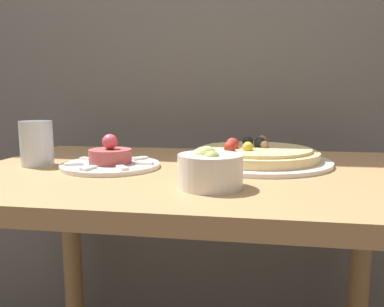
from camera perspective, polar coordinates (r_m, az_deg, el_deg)
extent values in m
cube|color=#AD7F51|center=(0.86, 0.30, -3.51)|extent=(1.03, 0.67, 0.03)
cylinder|color=#AD7F51|center=(1.37, -17.68, -16.62)|extent=(0.06, 0.06, 0.76)
cylinder|color=#AD7F51|center=(1.29, 23.96, -18.76)|extent=(0.06, 0.06, 0.76)
cylinder|color=silver|center=(0.94, 9.61, -1.19)|extent=(0.37, 0.37, 0.01)
cylinder|color=#E5C17F|center=(0.93, 9.63, -0.23)|extent=(0.31, 0.31, 0.02)
cylinder|color=#E0C684|center=(0.93, 9.65, 0.65)|extent=(0.27, 0.27, 0.01)
sphere|color=black|center=(0.95, 10.32, 1.57)|extent=(0.03, 0.03, 0.03)
sphere|color=black|center=(0.98, 8.50, 1.77)|extent=(0.03, 0.03, 0.03)
sphere|color=#997047|center=(0.94, 11.02, 1.26)|extent=(0.02, 0.02, 0.02)
sphere|color=#B22D23|center=(0.87, 5.75, 0.98)|extent=(0.03, 0.03, 0.03)
sphere|color=gold|center=(0.88, 8.51, 0.97)|extent=(0.03, 0.03, 0.03)
sphere|color=#997047|center=(1.04, 10.60, 2.04)|extent=(0.02, 0.02, 0.02)
sphere|color=#B22D23|center=(0.91, 6.17, 1.40)|extent=(0.03, 0.03, 0.03)
cylinder|color=silver|center=(0.89, -12.29, -1.79)|extent=(0.23, 0.23, 0.01)
cylinder|color=#A84747|center=(0.89, -12.33, -0.42)|extent=(0.10, 0.10, 0.03)
sphere|color=#DB4C5B|center=(0.88, -12.41, 1.77)|extent=(0.04, 0.04, 0.04)
cube|color=white|center=(0.86, -7.25, -1.45)|extent=(0.04, 0.02, 0.01)
cube|color=white|center=(0.93, -7.97, -0.72)|extent=(0.04, 0.04, 0.01)
cube|color=white|center=(0.97, -11.61, -0.46)|extent=(0.02, 0.04, 0.01)
cube|color=white|center=(0.95, -15.67, -0.78)|extent=(0.04, 0.03, 0.01)
cube|color=white|center=(0.89, -17.57, -1.51)|extent=(0.04, 0.03, 0.01)
cube|color=white|center=(0.82, -15.48, -2.17)|extent=(0.02, 0.04, 0.01)
cube|color=white|center=(0.81, -10.59, -2.15)|extent=(0.04, 0.04, 0.01)
cylinder|color=silver|center=(0.67, 2.79, -2.68)|extent=(0.12, 0.12, 0.06)
sphere|color=#A3B25B|center=(0.65, 3.02, -0.81)|extent=(0.03, 0.03, 0.03)
sphere|color=#B7BC70|center=(0.68, 2.32, -0.25)|extent=(0.03, 0.03, 0.03)
sphere|color=#B7BC70|center=(0.67, 1.67, -0.43)|extent=(0.03, 0.03, 0.03)
sphere|color=#8EA34C|center=(0.67, 2.12, -0.55)|extent=(0.02, 0.02, 0.02)
cylinder|color=silver|center=(0.96, -22.59, 1.44)|extent=(0.08, 0.08, 0.11)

